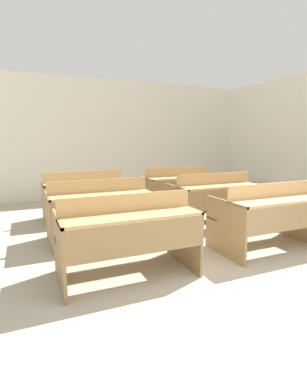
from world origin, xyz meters
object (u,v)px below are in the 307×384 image
Objects in this scene: bench_front_left at (128,232)px; wastepaper_bin at (251,189)px; bench_second_left at (99,208)px; bench_third_left at (84,194)px; bench_second_right at (214,197)px; bench_front_right at (271,214)px; bench_third_right at (177,187)px.

bench_front_left is 4.03× the size of wastepaper_bin.
bench_second_left is at bearing -156.44° from wastepaper_bin.
bench_third_left is at bearing 89.06° from bench_second_left.
bench_second_left and bench_second_right have the same top height.
bench_front_right is 1.00× the size of bench_second_right.
bench_front_left and bench_second_left have the same top height.
bench_front_right and bench_third_left have the same top height.
bench_third_left is (-1.83, 1.17, 0.00)m from bench_second_right.
bench_second_right is (0.00, 1.21, 0.00)m from bench_front_right.
bench_second_left is at bearing -90.94° from bench_third_left.
bench_second_right is at bearing 0.36° from bench_second_left.
bench_front_right is at bearing -52.48° from bench_third_left.
bench_front_left is 5.23m from wastepaper_bin.
bench_third_right is at bearing 91.47° from bench_second_right.
bench_second_right is at bearing 89.97° from bench_front_right.
bench_second_left and bench_third_right have the same top height.
bench_front_left is at bearing -90.27° from bench_second_left.
bench_third_left is 4.03× the size of wastepaper_bin.
bench_second_right reaches higher than wastepaper_bin.
wastepaper_bin is (2.38, 1.83, -0.29)m from bench_second_right.
bench_second_left is at bearing -179.64° from bench_second_right.
bench_second_right is 4.03× the size of wastepaper_bin.
wastepaper_bin is at bearing 37.58° from bench_second_right.
bench_second_right is 2.17m from bench_third_left.
bench_front_right reaches higher than wastepaper_bin.
bench_front_right is at bearing -89.29° from bench_third_right.
bench_front_left is at bearing -179.67° from bench_front_right.
bench_third_left is (0.02, 1.18, 0.00)m from bench_second_left.
bench_front_left is at bearing -146.65° from bench_second_right.
bench_front_right is 1.21m from bench_second_right.
bench_third_right is at bearing -164.88° from wastepaper_bin.
bench_second_left is 1.00× the size of bench_third_right.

